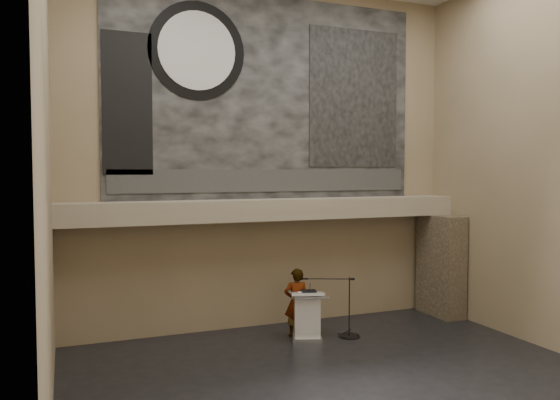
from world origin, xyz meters
name	(u,v)px	position (x,y,z in m)	size (l,w,h in m)	color
floor	(344,380)	(0.00, 0.00, 0.00)	(10.00, 10.00, 0.00)	black
wall_back	(268,156)	(0.00, 4.00, 4.25)	(10.00, 0.02, 8.50)	#827352
wall_front	(514,139)	(0.00, -4.00, 4.25)	(10.00, 0.02, 8.50)	#827352
wall_left	(46,146)	(-5.00, 0.00, 4.25)	(0.02, 8.00, 8.50)	#827352
wall_right	(550,154)	(5.00, 0.00, 4.25)	(0.02, 8.00, 8.50)	#827352
soffit	(274,209)	(0.00, 3.60, 2.95)	(10.00, 0.80, 0.50)	gray
sprinkler_left	(211,223)	(-1.60, 3.55, 2.67)	(0.04, 0.04, 0.06)	#B2893D
sprinkler_right	(344,219)	(1.90, 3.55, 2.67)	(0.04, 0.04, 0.06)	#B2893D
banner	(269,98)	(0.00, 3.97, 5.70)	(8.00, 0.05, 5.00)	black
banner_text_strip	(269,181)	(0.00, 3.93, 3.65)	(7.76, 0.02, 0.55)	#2D2D2D
banner_clock_rim	(197,51)	(-1.80, 3.93, 6.70)	(2.30, 2.30, 0.02)	black
banner_clock_face	(197,51)	(-1.80, 3.91, 6.70)	(1.84, 1.84, 0.02)	silver
banner_building_print	(354,98)	(2.40, 3.93, 5.80)	(2.60, 0.02, 3.60)	black
banner_brick_print	(127,104)	(-3.40, 3.93, 5.40)	(1.10, 0.02, 3.20)	black
stone_pier	(441,265)	(4.65, 3.15, 1.35)	(0.60, 1.40, 2.70)	#423729
lectern	(307,316)	(0.38, 2.49, 0.55)	(0.88, 0.75, 1.14)	silver
binder	(309,291)	(0.44, 2.52, 1.12)	(0.33, 0.27, 0.04)	black
papers	(303,293)	(0.28, 2.46, 1.10)	(0.21, 0.30, 0.01)	silver
speaker_person	(296,302)	(0.27, 2.82, 0.80)	(0.59, 0.39, 1.61)	beige
mic_stand	(348,328)	(1.37, 2.35, 0.20)	(1.27, 0.71, 1.40)	black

